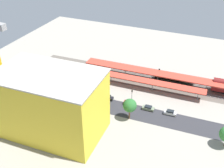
% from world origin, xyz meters
% --- Properties ---
extents(ground_plane, '(159.86, 159.86, 0.00)m').
position_xyz_m(ground_plane, '(0.00, 0.00, 0.00)').
color(ground_plane, gray).
rests_on(ground_plane, ground).
extents(rail_bed, '(100.25, 16.46, 0.01)m').
position_xyz_m(rail_bed, '(0.00, -20.31, 0.00)').
color(rail_bed, '#5B544C').
rests_on(rail_bed, ground).
extents(street_asphalt, '(100.12, 11.73, 0.01)m').
position_xyz_m(street_asphalt, '(0.00, 3.27, 0.00)').
color(street_asphalt, '#2D2D33').
rests_on(street_asphalt, ground).
extents(track_rails, '(99.88, 10.03, 0.12)m').
position_xyz_m(track_rails, '(0.00, -20.31, 0.18)').
color(track_rails, '#9E9EA8').
rests_on(track_rails, ground).
extents(platform_canopy_near, '(59.47, 5.76, 4.18)m').
position_xyz_m(platform_canopy_near, '(3.64, -12.76, 3.98)').
color(platform_canopy_near, '#C63D2D').
rests_on(platform_canopy_near, ground).
extents(platform_canopy_far, '(64.73, 7.18, 4.60)m').
position_xyz_m(platform_canopy_far, '(-5.57, -20.25, 4.36)').
color(platform_canopy_far, '#C63D2D').
rests_on(platform_canopy_far, ground).
extents(locomotive, '(16.42, 3.07, 4.97)m').
position_xyz_m(locomotive, '(-12.11, -23.18, 1.77)').
color(locomotive, black).
rests_on(locomotive, ground).
extents(parked_car_0, '(4.48, 1.96, 1.79)m').
position_xyz_m(parked_car_0, '(-15.51, -0.26, 0.79)').
color(parked_car_0, black).
rests_on(parked_car_0, ground).
extents(parked_car_1, '(4.45, 1.96, 1.64)m').
position_xyz_m(parked_car_1, '(-7.49, 0.00, 0.73)').
color(parked_car_1, black).
rests_on(parked_car_1, ground).
extents(parked_car_2, '(4.44, 2.20, 1.78)m').
position_xyz_m(parked_car_2, '(-0.06, -0.45, 0.79)').
color(parked_car_2, black).
rests_on(parked_car_2, ground).
extents(parked_car_3, '(4.87, 2.06, 1.85)m').
position_xyz_m(parked_car_3, '(8.97, -0.33, 0.82)').
color(parked_car_3, black).
rests_on(parked_car_3, ground).
extents(parked_car_4, '(4.32, 1.84, 1.59)m').
position_xyz_m(parked_car_4, '(16.88, -0.10, 0.71)').
color(parked_car_4, black).
rests_on(parked_car_4, ground).
extents(parked_car_5, '(4.33, 1.97, 1.75)m').
position_xyz_m(parked_car_5, '(25.21, -0.49, 0.78)').
color(parked_car_5, black).
rests_on(parked_car_5, ground).
extents(construction_building, '(32.48, 20.22, 20.90)m').
position_xyz_m(construction_building, '(18.03, 22.64, 10.45)').
color(construction_building, yellow).
rests_on(construction_building, ground).
extents(construction_roof_slab, '(33.09, 20.83, 0.40)m').
position_xyz_m(construction_roof_slab, '(18.03, 22.64, 21.10)').
color(construction_roof_slab, '#ADA89E').
rests_on(construction_roof_slab, construction_building).
extents(box_truck_0, '(9.68, 2.84, 3.45)m').
position_xyz_m(box_truck_0, '(28.58, 6.13, 1.70)').
color(box_truck_0, black).
rests_on(box_truck_0, ground).
extents(street_tree_0, '(4.43, 4.43, 6.59)m').
position_xyz_m(street_tree_0, '(33.41, 7.79, 4.34)').
color(street_tree_0, brown).
rests_on(street_tree_0, ground).
extents(street_tree_1, '(4.23, 4.23, 7.50)m').
position_xyz_m(street_tree_1, '(21.99, 7.68, 5.34)').
color(street_tree_1, brown).
rests_on(street_tree_1, ground).
extents(street_tree_2, '(4.75, 4.75, 7.97)m').
position_xyz_m(street_tree_2, '(-2.82, 7.42, 5.56)').
color(street_tree_2, brown).
rests_on(street_tree_2, ground).
extents(street_tree_3, '(5.63, 5.63, 7.48)m').
position_xyz_m(street_tree_3, '(24.67, 8.12, 4.65)').
color(street_tree_3, brown).
rests_on(street_tree_3, ground).
extents(street_tree_4, '(4.64, 4.64, 6.99)m').
position_xyz_m(street_tree_4, '(33.67, 8.71, 4.65)').
color(street_tree_4, brown).
rests_on(street_tree_4, ground).
extents(traffic_light, '(0.50, 0.36, 6.35)m').
position_xyz_m(traffic_light, '(-0.65, -1.11, 4.22)').
color(traffic_light, '#333333').
rests_on(traffic_light, ground).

